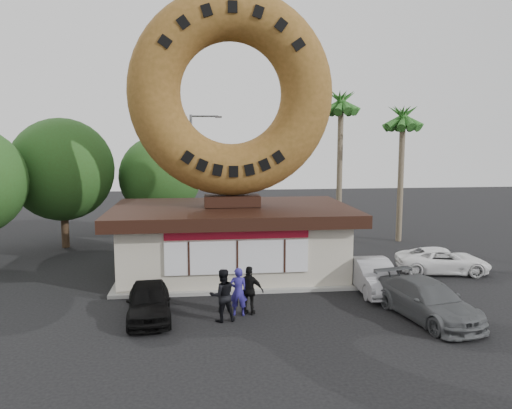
{
  "coord_description": "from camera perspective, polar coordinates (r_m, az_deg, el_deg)",
  "views": [
    {
      "loc": [
        -1.55,
        -17.32,
        6.48
      ],
      "look_at": [
        0.91,
        4.0,
        3.61
      ],
      "focal_mm": 35.0,
      "sensor_mm": 36.0,
      "label": 1
    }
  ],
  "objects": [
    {
      "name": "car_grey",
      "position": [
        19.29,
        19.05,
        -10.3
      ],
      "size": [
        2.88,
        5.02,
        1.37
      ],
      "primitive_type": "imported",
      "rotation": [
        0.0,
        0.0,
        0.21
      ],
      "color": "#56595B",
      "rests_on": "ground"
    },
    {
      "name": "person_right",
      "position": [
        18.62,
        -0.75,
        -9.8
      ],
      "size": [
        1.15,
        0.79,
        1.81
      ],
      "primitive_type": "imported",
      "rotation": [
        0.0,
        0.0,
        2.78
      ],
      "color": "black",
      "rests_on": "ground"
    },
    {
      "name": "palm_far",
      "position": [
        32.37,
        16.44,
        9.08
      ],
      "size": [
        2.6,
        2.6,
        8.75
      ],
      "color": "#726651",
      "rests_on": "ground"
    },
    {
      "name": "car_black",
      "position": [
        18.7,
        -12.15,
        -10.74
      ],
      "size": [
        1.85,
        3.91,
        1.29
      ],
      "primitive_type": "imported",
      "rotation": [
        0.0,
        0.0,
        0.09
      ],
      "color": "black",
      "rests_on": "ground"
    },
    {
      "name": "donut_shop",
      "position": [
        23.83,
        -2.73,
        -3.81
      ],
      "size": [
        11.2,
        7.2,
        3.8
      ],
      "color": "beige",
      "rests_on": "ground"
    },
    {
      "name": "tree_west",
      "position": [
        31.4,
        -21.29,
        3.74
      ],
      "size": [
        6.0,
        6.0,
        7.65
      ],
      "color": "#473321",
      "rests_on": "ground"
    },
    {
      "name": "car_white",
      "position": [
        25.83,
        20.58,
        -6.03
      ],
      "size": [
        4.62,
        2.68,
        1.21
      ],
      "primitive_type": "imported",
      "rotation": [
        0.0,
        0.0,
        1.41
      ],
      "color": "white",
      "rests_on": "ground"
    },
    {
      "name": "car_silver",
      "position": [
        21.91,
        13.24,
        -7.94
      ],
      "size": [
        1.5,
        4.17,
        1.37
      ],
      "primitive_type": "imported",
      "rotation": [
        0.0,
        0.0,
        -0.01
      ],
      "color": "#959499",
      "rests_on": "ground"
    },
    {
      "name": "street_lamp",
      "position": [
        33.38,
        -7.12,
        4.12
      ],
      "size": [
        2.11,
        0.2,
        8.0
      ],
      "color": "#59595E",
      "rests_on": "ground"
    },
    {
      "name": "person_center",
      "position": [
        18.0,
        -3.87,
        -10.3
      ],
      "size": [
        1.04,
        0.87,
        1.9
      ],
      "primitive_type": "imported",
      "rotation": [
        0.0,
        0.0,
        3.32
      ],
      "color": "black",
      "rests_on": "ground"
    },
    {
      "name": "ground",
      "position": [
        18.56,
        -1.42,
        -12.83
      ],
      "size": [
        90.0,
        90.0,
        0.0
      ],
      "primitive_type": "plane",
      "color": "black",
      "rests_on": "ground"
    },
    {
      "name": "tree_mid",
      "position": [
        32.51,
        -10.91,
        3.13
      ],
      "size": [
        5.2,
        5.2,
        6.63
      ],
      "color": "#473321",
      "rests_on": "ground"
    },
    {
      "name": "person_left",
      "position": [
        18.55,
        -2.03,
        -9.91
      ],
      "size": [
        0.72,
        0.54,
        1.79
      ],
      "primitive_type": "imported",
      "rotation": [
        0.0,
        0.0,
        2.97
      ],
      "color": "navy",
      "rests_on": "ground"
    },
    {
      "name": "giant_donut",
      "position": [
        23.46,
        -2.84,
        12.58
      ],
      "size": [
        9.43,
        2.4,
        9.43
      ],
      "primitive_type": "torus",
      "rotation": [
        1.57,
        0.0,
        0.0
      ],
      "color": "brown",
      "rests_on": "donut_shop"
    },
    {
      "name": "palm_near",
      "position": [
        32.66,
        9.69,
        10.9
      ],
      "size": [
        2.6,
        2.6,
        9.75
      ],
      "color": "#726651",
      "rests_on": "ground"
    }
  ]
}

